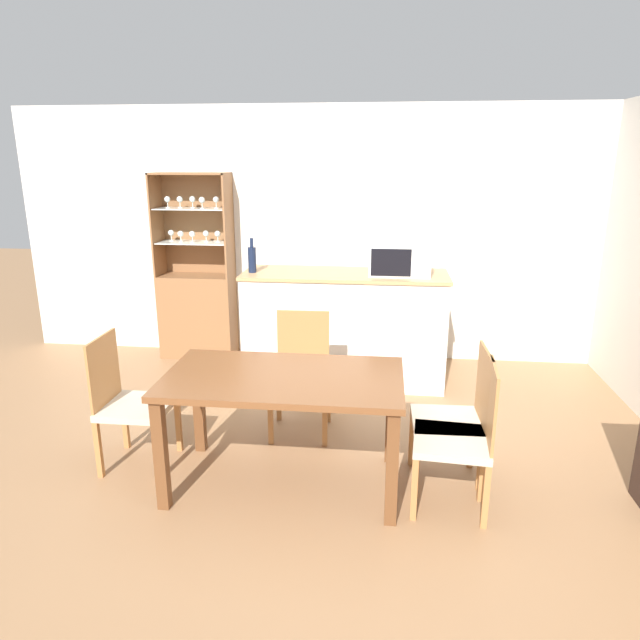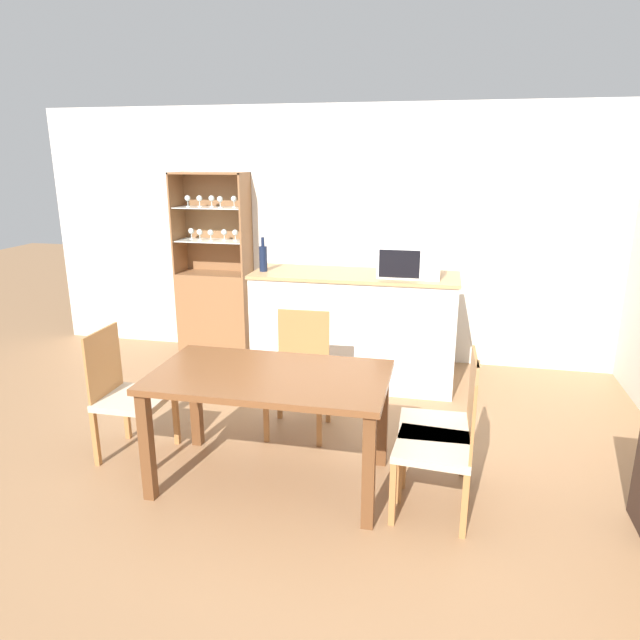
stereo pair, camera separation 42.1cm
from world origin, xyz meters
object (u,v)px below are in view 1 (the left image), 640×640
object	(u,v)px
display_cabinet	(198,302)
dining_chair_side_right_far	(455,419)
dining_chair_side_right_near	(460,438)
microwave	(399,259)
dining_table	(284,390)
dining_chair_head_far	(301,375)
wine_bottle	(252,259)
dining_chair_side_left_far	(130,403)

from	to	relation	value
display_cabinet	dining_chair_side_right_far	size ratio (longest dim) A/B	2.07
dining_chair_side_right_near	microwave	bearing A→B (deg)	14.60
dining_table	dining_chair_head_far	size ratio (longest dim) A/B	1.62
dining_chair_head_far	microwave	world-z (taller)	microwave
dining_table	dining_chair_side_right_near	distance (m)	1.11
wine_bottle	microwave	bearing A→B (deg)	3.08
dining_chair_head_far	dining_chair_side_right_near	size ratio (longest dim) A/B	1.00
display_cabinet	dining_chair_side_right_near	world-z (taller)	display_cabinet
dining_table	dining_chair_head_far	bearing A→B (deg)	90.12
dining_table	wine_bottle	xyz separation A→B (m)	(-0.59, 1.76, 0.51)
dining_chair_side_left_far	microwave	world-z (taller)	microwave
dining_table	dining_chair_head_far	world-z (taller)	dining_chair_head_far
dining_chair_side_right_far	wine_bottle	xyz separation A→B (m)	(-1.67, 1.63, 0.71)
dining_chair_head_far	dining_chair_side_left_far	distance (m)	1.25
dining_chair_side_right_far	wine_bottle	distance (m)	2.44
display_cabinet	dining_chair_side_right_near	distance (m)	3.48
dining_chair_side_right_near	dining_chair_side_right_far	size ratio (longest dim) A/B	1.00
microwave	dining_table	bearing A→B (deg)	-111.89
dining_chair_head_far	display_cabinet	bearing A→B (deg)	-52.21
dining_chair_head_far	dining_chair_side_right_far	world-z (taller)	same
display_cabinet	wine_bottle	size ratio (longest dim) A/B	6.06
dining_chair_side_left_far	dining_chair_side_right_near	world-z (taller)	same
dining_chair_side_left_far	dining_chair_side_right_near	bearing A→B (deg)	83.16
dining_chair_head_far	dining_chair_side_left_far	world-z (taller)	same
display_cabinet	dining_chair_side_left_far	xyz separation A→B (m)	(0.25, -2.24, -0.13)
dining_chair_side_right_near	microwave	world-z (taller)	microwave
dining_chair_side_left_far	microwave	xyz separation A→B (m)	(1.82, 1.70, 0.72)
display_cabinet	microwave	size ratio (longest dim) A/B	3.55
dining_chair_side_left_far	dining_chair_side_right_far	size ratio (longest dim) A/B	1.00
dining_chair_side_right_far	display_cabinet	bearing A→B (deg)	45.78
dining_table	dining_chair_side_right_far	size ratio (longest dim) A/B	1.62
microwave	wine_bottle	world-z (taller)	wine_bottle
dining_table	dining_chair_side_right_far	distance (m)	1.11
wine_bottle	dining_table	bearing A→B (deg)	-71.42
dining_chair_side_left_far	dining_chair_head_far	bearing A→B (deg)	120.25
dining_table	dining_chair_side_left_far	bearing A→B (deg)	173.40
display_cabinet	microwave	xyz separation A→B (m)	(2.07, -0.54, 0.60)
dining_chair_head_far	dining_chair_side_right_near	world-z (taller)	same
dining_chair_side_left_far	dining_chair_side_right_far	world-z (taller)	same
microwave	wine_bottle	distance (m)	1.33
dining_chair_head_far	wine_bottle	bearing A→B (deg)	-61.29
dining_chair_side_left_far	dining_chair_side_right_far	bearing A→B (deg)	89.90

